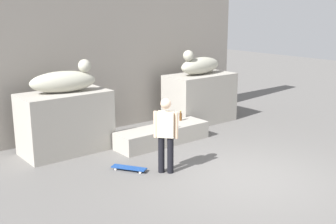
# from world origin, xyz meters

# --- Properties ---
(ground_plane) EXTENTS (40.00, 40.00, 0.00)m
(ground_plane) POSITION_xyz_m (0.00, 0.00, 0.00)
(ground_plane) COLOR #605E5B
(facade_wall) EXTENTS (9.11, 0.60, 5.17)m
(facade_wall) POSITION_xyz_m (0.00, 5.34, 2.59)
(facade_wall) COLOR gray
(facade_wall) RESTS_ON ground_plane
(pedestal_left) EXTENTS (2.17, 1.16, 1.52)m
(pedestal_left) POSITION_xyz_m (-2.27, 3.98, 0.76)
(pedestal_left) COLOR #A39E93
(pedestal_left) RESTS_ON ground_plane
(pedestal_right) EXTENTS (2.17, 1.16, 1.52)m
(pedestal_right) POSITION_xyz_m (2.27, 3.98, 0.76)
(pedestal_right) COLOR #A39E93
(pedestal_right) RESTS_ON ground_plane
(statue_reclining_left) EXTENTS (1.68, 0.87, 0.78)m
(statue_reclining_left) POSITION_xyz_m (-2.23, 3.97, 1.80)
(statue_reclining_left) COLOR #B1AF9C
(statue_reclining_left) RESTS_ON pedestal_left
(statue_reclining_right) EXTENTS (1.65, 0.72, 0.78)m
(statue_reclining_right) POSITION_xyz_m (2.23, 3.98, 1.80)
(statue_reclining_right) COLOR #B1AF9C
(statue_reclining_right) RESTS_ON pedestal_right
(ledge_block) EXTENTS (2.65, 0.75, 0.46)m
(ledge_block) POSITION_xyz_m (0.00, 2.97, 0.23)
(ledge_block) COLOR #A39E93
(ledge_block) RESTS_ON ground_plane
(skater) EXTENTS (0.39, 0.43, 1.67)m
(skater) POSITION_xyz_m (-1.20, 1.33, 0.92)
(skater) COLOR black
(skater) RESTS_ON ground_plane
(skateboard) EXTENTS (0.59, 0.79, 0.08)m
(skateboard) POSITION_xyz_m (-1.78, 1.92, 0.06)
(skateboard) COLOR navy
(skateboard) RESTS_ON ground_plane
(bottle_clear) EXTENTS (0.07, 0.07, 0.26)m
(bottle_clear) POSITION_xyz_m (0.12, 2.68, 0.57)
(bottle_clear) COLOR silver
(bottle_clear) RESTS_ON ledge_block
(bottle_brown) EXTENTS (0.07, 0.07, 0.28)m
(bottle_brown) POSITION_xyz_m (0.79, 3.16, 0.57)
(bottle_brown) COLOR #593314
(bottle_brown) RESTS_ON ledge_block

